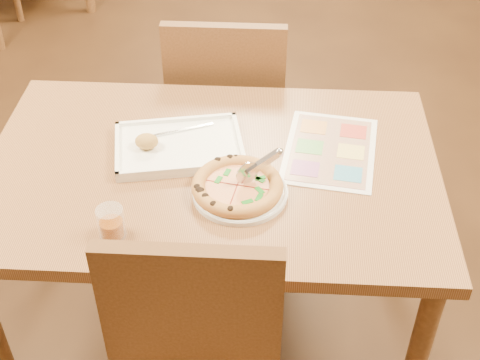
# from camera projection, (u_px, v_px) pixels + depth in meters

# --- Properties ---
(dining_table) EXTENTS (1.30, 0.85, 0.72)m
(dining_table) POSITION_uv_depth(u_px,v_px,m) (212.00, 188.00, 1.96)
(dining_table) COLOR #8F5F39
(dining_table) RESTS_ON ground
(chair_far) EXTENTS (0.42, 0.42, 0.47)m
(chair_far) POSITION_uv_depth(u_px,v_px,m) (227.00, 96.00, 2.46)
(chair_far) COLOR brown
(chair_far) RESTS_ON ground
(plate) EXTENTS (0.32, 0.32, 0.01)m
(plate) POSITION_uv_depth(u_px,v_px,m) (240.00, 192.00, 1.80)
(plate) COLOR silver
(plate) RESTS_ON dining_table
(pizza) EXTENTS (0.25, 0.25, 0.04)m
(pizza) POSITION_uv_depth(u_px,v_px,m) (237.00, 186.00, 1.79)
(pizza) COLOR #D58949
(pizza) RESTS_ON plate
(pizza_cutter) EXTENTS (0.12, 0.08, 0.08)m
(pizza_cutter) POSITION_uv_depth(u_px,v_px,m) (259.00, 166.00, 1.78)
(pizza_cutter) COLOR silver
(pizza_cutter) RESTS_ON pizza
(appetizer_tray) EXTENTS (0.41, 0.32, 0.06)m
(appetizer_tray) POSITION_uv_depth(u_px,v_px,m) (177.00, 147.00, 1.95)
(appetizer_tray) COLOR white
(appetizer_tray) RESTS_ON dining_table
(glass_tumbler) EXTENTS (0.07, 0.07, 0.09)m
(glass_tumbler) POSITION_uv_depth(u_px,v_px,m) (111.00, 224.00, 1.66)
(glass_tumbler) COLOR #843C0A
(glass_tumbler) RESTS_ON dining_table
(menu) EXTENTS (0.31, 0.40, 0.00)m
(menu) POSITION_uv_depth(u_px,v_px,m) (330.00, 150.00, 1.96)
(menu) COLOR white
(menu) RESTS_ON dining_table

